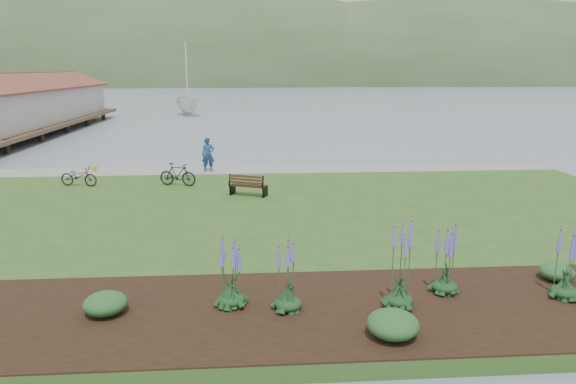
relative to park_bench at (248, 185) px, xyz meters
name	(u,v)px	position (x,y,z in m)	size (l,w,h in m)	color
ground	(241,212)	(-0.27, -1.15, -0.89)	(600.00, 600.00, 0.00)	slate
lawn	(240,221)	(-0.27, -3.15, -0.69)	(34.00, 20.00, 0.40)	#2B501C
shoreline_path	(244,170)	(-0.27, 5.75, -0.47)	(34.00, 2.20, 0.03)	gray
garden_bed	(364,308)	(2.73, -10.95, -0.47)	(24.00, 4.40, 0.04)	black
far_hillside	(305,84)	(19.73, 168.85, -0.89)	(580.00, 80.00, 38.00)	#34502D
pier_pavilion	(22,104)	(-20.27, 26.37, 1.75)	(8.00, 36.00, 5.40)	#4C3826
park_bench	(248,185)	(0.00, 0.00, 0.00)	(1.71, 1.20, 0.98)	black
person	(208,152)	(-2.11, 5.38, 0.60)	(0.79, 0.54, 2.17)	navy
bicycle_a	(79,176)	(-7.91, 2.48, -0.02)	(1.80, 0.63, 0.94)	black
bicycle_b	(178,174)	(-3.29, 2.21, 0.05)	(1.79, 0.52, 1.08)	black
sailboat	(188,115)	(-7.76, 44.29, -0.89)	(10.70, 10.89, 28.20)	silver
pannier	(94,169)	(-8.21, 5.83, -0.34)	(0.18, 0.28, 0.30)	gold
echium_0	(401,266)	(3.55, -10.95, 0.53)	(0.62, 0.62, 2.38)	#133618
echium_1	(447,260)	(4.88, -10.28, 0.39)	(0.62, 0.62, 1.99)	#133618
echium_2	(567,272)	(7.62, -10.78, 0.20)	(0.62, 0.62, 1.77)	#133618
echium_4	(288,276)	(0.99, -10.96, 0.38)	(0.62, 0.62, 2.05)	#133618
echium_5	(231,275)	(-0.31, -10.64, 0.31)	(0.62, 0.62, 1.80)	#133618
shrub_0	(105,303)	(-3.11, -10.84, -0.21)	(0.97, 0.97, 0.48)	#1E4C21
shrub_1	(393,324)	(3.03, -12.28, -0.18)	(1.07, 1.07, 0.54)	#1E4C21
shrub_2	(557,272)	(8.06, -9.74, -0.23)	(0.86, 0.86, 0.43)	#1E4C21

